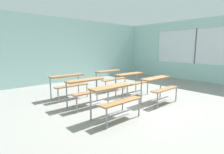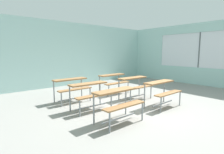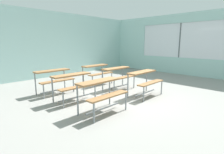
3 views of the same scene
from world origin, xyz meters
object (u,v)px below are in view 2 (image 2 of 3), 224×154
(desk_bench_r0c1, at_px, (162,88))
(desk_bench_r0c0, at_px, (118,98))
(desk_bench_r1c1, at_px, (135,83))
(desk_bench_r2c1, at_px, (114,79))
(desk_bench_r2c0, at_px, (72,85))
(desk_bench_r1c0, at_px, (90,90))

(desk_bench_r0c1, bearing_deg, desk_bench_r0c0, -179.99)
(desk_bench_r1c1, xyz_separation_m, desk_bench_r2c1, (-0.04, 1.06, 0.00))
(desk_bench_r1c1, height_order, desk_bench_r2c0, same)
(desk_bench_r0c0, xyz_separation_m, desk_bench_r2c1, (1.76, 2.19, 0.00))
(desk_bench_r1c0, xyz_separation_m, desk_bench_r2c0, (-0.01, 1.07, 0.00))
(desk_bench_r1c0, xyz_separation_m, desk_bench_r2c1, (1.75, 1.04, 0.00))
(desk_bench_r2c1, bearing_deg, desk_bench_r1c1, -89.14)
(desk_bench_r2c0, bearing_deg, desk_bench_r1c0, -89.34)
(desk_bench_r1c1, bearing_deg, desk_bench_r2c1, 93.57)
(desk_bench_r0c0, relative_size, desk_bench_r1c0, 0.99)
(desk_bench_r0c0, bearing_deg, desk_bench_r0c1, 0.45)
(desk_bench_r1c0, relative_size, desk_bench_r1c1, 1.00)
(desk_bench_r0c1, relative_size, desk_bench_r1c0, 1.00)
(desk_bench_r0c1, bearing_deg, desk_bench_r2c1, 89.58)
(desk_bench_r1c0, distance_m, desk_bench_r2c0, 1.07)
(desk_bench_r0c1, relative_size, desk_bench_r2c0, 1.00)
(desk_bench_r2c1, bearing_deg, desk_bench_r1c0, -150.34)
(desk_bench_r0c0, xyz_separation_m, desk_bench_r0c1, (1.77, 0.02, 0.00))
(desk_bench_r1c0, distance_m, desk_bench_r1c1, 1.79)
(desk_bench_r0c0, xyz_separation_m, desk_bench_r1c0, (0.01, 1.15, 0.00))
(desk_bench_r0c1, distance_m, desk_bench_r1c0, 2.09)
(desk_bench_r1c0, bearing_deg, desk_bench_r0c1, -31.21)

